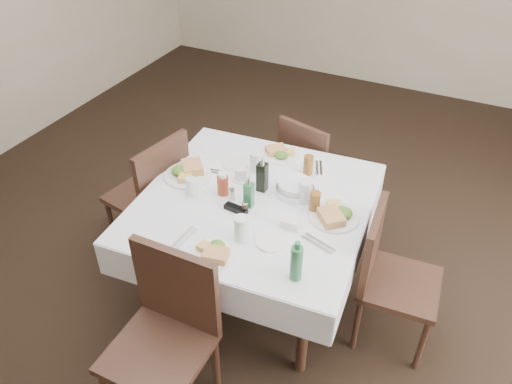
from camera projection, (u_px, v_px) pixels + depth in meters
ground_plane at (271, 285)px, 3.42m from camera, size 7.00×7.00×0.00m
room_shell at (278, 42)px, 2.39m from camera, size 6.04×7.04×2.80m
dining_table at (254, 210)px, 3.00m from camera, size 1.43×1.43×0.76m
chair_north at (309, 164)px, 3.71m from camera, size 0.51×0.51×0.87m
chair_south at (167, 327)px, 2.46m from camera, size 0.47×0.47×0.98m
chair_east at (387, 271)px, 2.83m from camera, size 0.46×0.46×0.91m
chair_west at (155, 191)px, 3.38m from camera, size 0.53×0.53×0.96m
meal_north at (280, 153)px, 3.31m from camera, size 0.24×0.24×0.05m
meal_south at (214, 252)px, 2.57m from camera, size 0.24×0.24×0.05m
meal_east at (335, 215)px, 2.80m from camera, size 0.29×0.29×0.06m
meal_west at (188, 172)px, 3.13m from camera, size 0.30×0.30×0.06m
side_plate_a at (235, 164)px, 3.24m from camera, size 0.16×0.16×0.01m
side_plate_b at (271, 242)px, 2.65m from camera, size 0.16×0.16×0.01m
water_n at (256, 162)px, 3.15m from camera, size 0.07×0.07×0.13m
water_s at (241, 228)px, 2.64m from camera, size 0.08×0.08×0.15m
water_e at (305, 192)px, 2.89m from camera, size 0.08×0.08×0.14m
water_w at (191, 187)px, 2.95m from camera, size 0.06×0.06×0.12m
iced_tea_a at (308, 165)px, 3.13m from camera, size 0.06×0.06×0.13m
iced_tea_b at (315, 202)px, 2.83m from camera, size 0.06×0.06×0.13m
bread_basket at (295, 188)px, 2.98m from camera, size 0.23×0.23×0.08m
oil_cruet_dark at (262, 176)px, 2.97m from camera, size 0.06×0.06×0.24m
oil_cruet_green at (249, 194)px, 2.85m from camera, size 0.05×0.05×0.20m
ketchup_bottle at (223, 184)px, 2.96m from camera, size 0.07×0.07×0.15m
salt_shaker at (232, 194)px, 2.93m from camera, size 0.03×0.03×0.08m
pepper_shaker at (245, 207)px, 2.84m from camera, size 0.03×0.03×0.07m
coffee_mug at (241, 175)px, 3.09m from camera, size 0.13×0.11×0.08m
sunglasses at (236, 209)px, 2.86m from camera, size 0.14×0.06×0.03m
green_bottle at (296, 263)px, 2.39m from camera, size 0.06×0.06×0.23m
sugar_caddy at (290, 224)px, 2.74m from camera, size 0.10×0.06×0.05m
cutlery_n at (319, 168)px, 3.21m from camera, size 0.10×0.16×0.01m
cutlery_s at (185, 238)px, 2.68m from camera, size 0.06×0.18×0.01m
cutlery_e at (318, 244)px, 2.64m from camera, size 0.20×0.11×0.01m
cutlery_w at (206, 170)px, 3.19m from camera, size 0.18×0.07×0.01m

